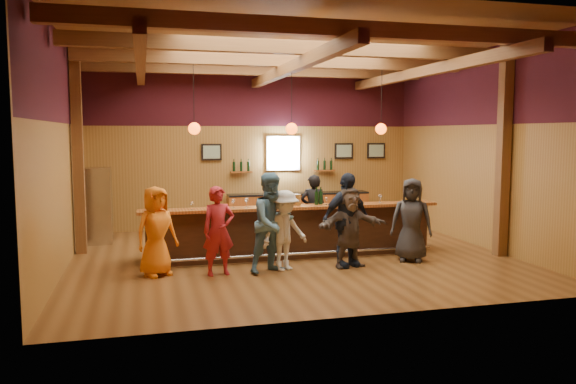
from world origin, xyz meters
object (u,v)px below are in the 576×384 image
customer_brown (350,227)px  customer_denim (273,223)px  customer_navy (346,220)px  back_bar_cabinet (299,210)px  stainless_fridge (96,206)px  customer_dark (411,220)px  bar_counter (291,231)px  customer_white (284,231)px  bartender (313,210)px  customer_redvest (219,231)px  ice_bucket (296,200)px  bottle_a (317,198)px  customer_orange (156,231)px

customer_brown → customer_denim: bearing=172.5°
customer_navy → customer_brown: size_ratio=1.16×
back_bar_cabinet → stainless_fridge: bearing=-168.1°
customer_navy → customer_dark: 1.46m
stainless_fridge → customer_navy: size_ratio=0.97×
bar_counter → stainless_fridge: size_ratio=3.50×
customer_white → bartender: 2.47m
customer_redvest → ice_bucket: bearing=22.0°
bottle_a → back_bar_cabinet: bearing=79.9°
stainless_fridge → customer_white: 5.21m
bar_counter → customer_brown: customer_brown is taller
stainless_fridge → ice_bucket: size_ratio=7.85×
back_bar_cabinet → customer_brown: size_ratio=2.52×
customer_orange → ice_bucket: customer_orange is taller
customer_orange → bartender: bearing=-0.1°
customer_orange → customer_dark: (5.06, -0.09, 0.03)m
customer_redvest → ice_bucket: size_ratio=7.18×
customer_redvest → customer_denim: (1.01, -0.05, 0.12)m
customer_white → customer_dark: (2.70, 0.11, 0.08)m
stainless_fridge → customer_brown: size_ratio=1.13×
bar_counter → back_bar_cabinet: (1.18, 3.57, -0.05)m
customer_redvest → customer_orange: bearing=159.1°
bar_counter → customer_navy: 1.54m
stainless_fridge → back_bar_cabinet: bearing=11.9°
customer_denim → ice_bucket: customer_denim is taller
stainless_fridge → customer_redvest: bearing=-57.2°
stainless_fridge → bartender: size_ratio=1.08×
customer_navy → customer_brown: 0.15m
bar_counter → customer_white: (-0.45, -1.25, 0.25)m
bar_counter → bartender: size_ratio=3.80×
bar_counter → bartender: bearing=48.5°
back_bar_cabinet → customer_navy: bearing=-94.6°
bar_counter → bartender: 1.22m
bar_counter → customer_white: 1.36m
back_bar_cabinet → customer_redvest: bearing=-120.7°
bartender → bottle_a: bartender is taller
back_bar_cabinet → bottle_a: (-0.68, -3.82, 0.78)m
bartender → ice_bucket: (-0.73, -1.13, 0.40)m
customer_white → customer_brown: (1.30, -0.05, 0.03)m
customer_dark → bartender: size_ratio=1.03×
bar_counter → back_bar_cabinet: bearing=71.7°
customer_orange → customer_white: size_ratio=1.07×
ice_bucket → bottle_a: (0.45, -0.01, 0.03)m
bartender → bar_counter: bearing=62.9°
stainless_fridge → bartender: (4.90, -1.56, -0.07)m
bar_counter → customer_redvest: size_ratio=3.83×
customer_white → customer_dark: size_ratio=0.90×
customer_orange → customer_white: customer_orange is taller
bar_counter → customer_orange: bearing=-159.5°
customer_orange → customer_brown: bearing=-32.3°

